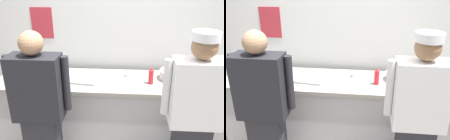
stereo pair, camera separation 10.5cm
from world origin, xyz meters
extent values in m
cube|color=silver|center=(0.00, 0.83, 1.45)|extent=(4.57, 0.10, 2.90)
cube|color=#B72D38|center=(-1.02, 0.78, 1.47)|extent=(0.28, 0.01, 0.40)
cube|color=#B2B2B7|center=(0.00, 0.36, 0.43)|extent=(2.86, 0.63, 0.85)
cube|color=gray|center=(0.00, 0.36, 0.87)|extent=(2.92, 0.68, 0.04)
cube|color=#232328|center=(-0.73, -0.30, 1.09)|extent=(0.46, 0.24, 0.62)
cylinder|color=#232328|center=(-0.99, -0.26, 1.12)|extent=(0.07, 0.07, 0.53)
cylinder|color=#232328|center=(-0.46, -0.26, 1.12)|extent=(0.07, 0.07, 0.53)
sphere|color=tan|center=(-0.73, -0.30, 1.51)|extent=(0.21, 0.21, 0.21)
cube|color=white|center=(0.70, -0.31, 1.09)|extent=(0.46, 0.24, 0.62)
cylinder|color=white|center=(0.44, -0.27, 1.12)|extent=(0.07, 0.07, 0.53)
sphere|color=#8C6647|center=(0.70, -0.31, 1.51)|extent=(0.21, 0.21, 0.21)
cylinder|color=white|center=(0.70, -0.31, 1.60)|extent=(0.22, 0.22, 0.07)
cylinder|color=white|center=(1.05, 0.49, 0.90)|extent=(0.22, 0.22, 0.01)
cylinder|color=white|center=(1.05, 0.49, 0.91)|extent=(0.22, 0.22, 0.01)
cylinder|color=white|center=(1.05, 0.49, 0.92)|extent=(0.22, 0.22, 0.01)
cylinder|color=white|center=(1.05, 0.49, 0.93)|extent=(0.22, 0.22, 0.01)
cylinder|color=white|center=(1.05, 0.49, 0.95)|extent=(0.22, 0.22, 0.01)
cylinder|color=white|center=(1.05, 0.49, 0.96)|extent=(0.22, 0.22, 0.01)
cylinder|color=white|center=(1.05, 0.49, 0.97)|extent=(0.22, 0.22, 0.01)
cylinder|color=white|center=(1.05, 0.49, 0.98)|extent=(0.22, 0.22, 0.01)
cylinder|color=#B7BABF|center=(0.63, 0.43, 0.95)|extent=(0.32, 0.32, 0.11)
cube|color=#B7BABF|center=(-0.49, 0.36, 0.90)|extent=(0.53, 0.38, 0.02)
cylinder|color=red|center=(0.36, 0.29, 0.97)|extent=(0.06, 0.06, 0.16)
cone|color=red|center=(0.36, 0.29, 1.07)|extent=(0.05, 0.05, 0.04)
cylinder|color=white|center=(0.10, 0.47, 0.92)|extent=(0.09, 0.09, 0.05)
cylinder|color=orange|center=(0.10, 0.47, 0.93)|extent=(0.07, 0.07, 0.01)
cylinder|color=white|center=(-0.98, 0.36, 0.91)|extent=(0.10, 0.10, 0.04)
cylinder|color=orange|center=(-0.98, 0.36, 0.93)|extent=(0.08, 0.08, 0.01)
cylinder|color=white|center=(-0.90, 0.48, 0.94)|extent=(0.09, 0.09, 0.10)
cube|color=#B7BABF|center=(-1.13, 0.25, 0.90)|extent=(0.19, 0.03, 0.01)
cube|color=black|center=(-1.26, 0.25, 0.90)|extent=(0.09, 0.03, 0.02)
camera|label=1|loc=(0.09, -2.15, 2.04)|focal=37.54mm
camera|label=2|loc=(0.19, -2.14, 2.04)|focal=37.54mm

